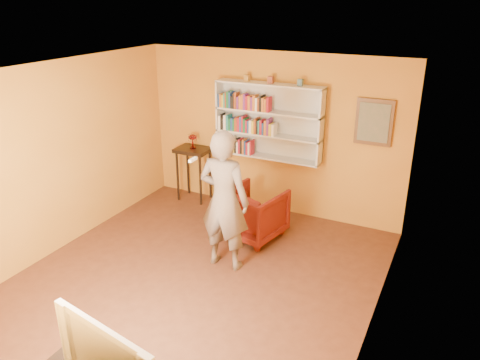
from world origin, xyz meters
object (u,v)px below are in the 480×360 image
object	(u,v)px
armchair	(253,213)
television	(117,352)
console_table	(193,157)
person	(224,201)
bookshelf	(270,121)
ruby_lustre	(193,138)

from	to	relation	value
armchair	television	bearing A→B (deg)	108.80
armchair	television	size ratio (longest dim) A/B	0.76
console_table	person	xyz separation A→B (m)	(1.56, -1.75, 0.17)
person	television	distance (m)	2.80
bookshelf	person	bearing A→B (deg)	-85.07
console_table	armchair	distance (m)	1.81
armchair	bookshelf	bearing A→B (deg)	-68.72
console_table	person	size ratio (longest dim) A/B	0.50
ruby_lustre	person	bearing A→B (deg)	-48.28
bookshelf	television	distance (m)	4.76
bookshelf	person	xyz separation A→B (m)	(0.16, -1.91, -0.62)
bookshelf	console_table	distance (m)	1.61
bookshelf	console_table	size ratio (longest dim) A/B	1.85
armchair	television	world-z (taller)	television
person	television	xyz separation A→B (m)	(0.49, -2.75, -0.11)
console_table	television	size ratio (longest dim) A/B	0.87
ruby_lustre	person	distance (m)	2.35
ruby_lustre	television	distance (m)	4.95
bookshelf	television	xyz separation A→B (m)	(0.65, -4.66, -0.73)
bookshelf	ruby_lustre	size ratio (longest dim) A/B	7.15
bookshelf	ruby_lustre	bearing A→B (deg)	-173.46
person	television	size ratio (longest dim) A/B	1.73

